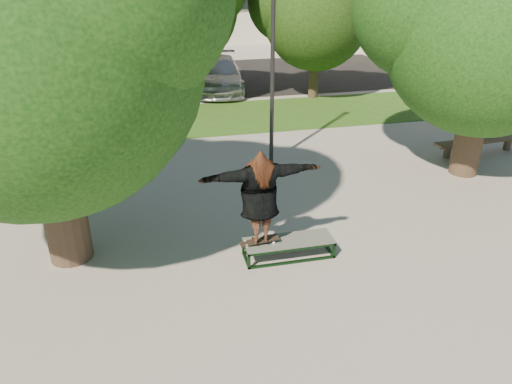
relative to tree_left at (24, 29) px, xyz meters
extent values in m
plane|color=gray|center=(4.29, -1.09, -4.42)|extent=(120.00, 120.00, 0.00)
cube|color=#194814|center=(5.29, 8.41, -4.41)|extent=(30.00, 4.00, 0.02)
cube|color=black|center=(4.29, 14.91, -4.42)|extent=(40.00, 8.00, 0.01)
cylinder|color=#38281E|center=(0.09, -0.09, -2.82)|extent=(0.84, 0.84, 3.20)
sphere|color=#0E340E|center=(0.09, -0.09, -0.35)|extent=(5.80, 5.80, 5.80)
cylinder|color=#38281E|center=(10.29, 1.91, -2.92)|extent=(0.76, 0.76, 3.00)
sphere|color=#0E340E|center=(10.29, 1.91, -0.64)|extent=(5.20, 5.20, 5.20)
sphere|color=#0E340E|center=(8.99, 2.69, 0.01)|extent=(3.90, 3.90, 3.90)
cylinder|color=#38281E|center=(-2.21, 9.91, -3.02)|extent=(0.44, 0.44, 2.80)
sphere|color=black|center=(-2.21, 9.91, -0.96)|extent=(4.40, 4.40, 4.40)
cylinder|color=#38281E|center=(3.29, 10.91, -2.92)|extent=(0.50, 0.50, 3.00)
sphere|color=black|center=(3.29, 10.91, -0.70)|extent=(4.80, 4.80, 4.80)
cylinder|color=#38281E|center=(8.79, 10.41, -3.12)|extent=(0.40, 0.40, 2.60)
sphere|color=black|center=(8.79, 10.41, -1.19)|extent=(4.20, 4.20, 4.20)
sphere|color=black|center=(7.74, 11.04, -0.67)|extent=(3.15, 3.15, 3.15)
cylinder|color=#2D2D30|center=(5.29, 3.91, -1.42)|extent=(0.12, 0.12, 6.00)
cube|color=#475147|center=(4.36, -1.05, -4.06)|extent=(1.80, 0.60, 0.03)
cylinder|color=white|center=(3.49, -1.13, -4.02)|extent=(0.06, 0.03, 0.06)
cylinder|color=white|center=(3.49, -0.97, -4.02)|extent=(0.06, 0.03, 0.06)
cylinder|color=white|center=(4.03, -1.13, -4.02)|extent=(0.06, 0.03, 0.06)
cylinder|color=white|center=(4.03, -0.97, -4.02)|extent=(0.06, 0.03, 0.06)
cube|color=black|center=(3.76, -1.05, -3.98)|extent=(0.78, 0.20, 0.10)
imported|color=brown|center=(3.76, -1.05, -3.02)|extent=(2.36, 0.76, 1.90)
cube|color=#4E422F|center=(10.49, 3.02, -4.23)|extent=(0.16, 0.16, 0.39)
cube|color=#4E422F|center=(12.65, 3.16, -4.23)|extent=(0.16, 0.16, 0.39)
cube|color=#4E422F|center=(11.57, 3.09, -4.01)|extent=(2.97, 0.58, 0.08)
imported|color=black|center=(3.79, 14.93, -3.62)|extent=(1.93, 4.94, 1.60)
imported|color=slate|center=(3.47, 14.66, -3.60)|extent=(3.42, 6.21, 1.65)
imported|color=silver|center=(5.18, 12.51, -3.73)|extent=(2.49, 4.96, 1.38)
camera|label=1|loc=(1.80, -9.23, 1.17)|focal=35.00mm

